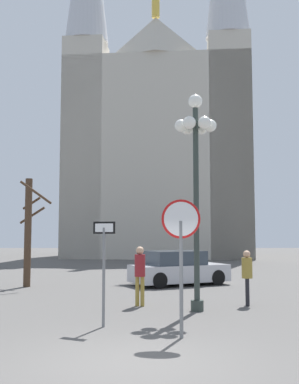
% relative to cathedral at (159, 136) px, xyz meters
% --- Properties ---
extents(ground_plane, '(120.00, 120.00, 0.00)m').
position_rel_cathedral_xyz_m(ground_plane, '(-1.42, -34.62, -11.29)').
color(ground_plane, '#514F4C').
extents(cathedral, '(17.21, 12.84, 37.06)m').
position_rel_cathedral_xyz_m(cathedral, '(0.00, 0.00, 0.00)').
color(cathedral, '#BCB5A5').
rests_on(cathedral, ground).
extents(stop_sign, '(0.82, 0.21, 2.90)m').
position_rel_cathedral_xyz_m(stop_sign, '(-0.39, -32.77, -9.24)').
color(stop_sign, slate).
rests_on(stop_sign, ground).
extents(one_way_arrow_sign, '(0.54, 0.28, 2.45)m').
position_rel_cathedral_xyz_m(one_way_arrow_sign, '(-2.13, -31.63, -9.75)').
color(one_way_arrow_sign, slate).
rests_on(one_way_arrow_sign, ground).
extents(street_lamp, '(1.22, 1.10, 6.22)m').
position_rel_cathedral_xyz_m(street_lamp, '(0.30, -29.45, -6.91)').
color(street_lamp, '#2D3833').
rests_on(street_lamp, ground).
extents(bare_tree, '(1.50, 1.61, 4.43)m').
position_rel_cathedral_xyz_m(bare_tree, '(-5.99, -23.56, -8.97)').
color(bare_tree, '#473323').
rests_on(bare_tree, ground).
extents(parked_car_near_silver, '(4.42, 3.37, 1.43)m').
position_rel_cathedral_xyz_m(parked_car_near_silver, '(0.21, -22.93, -10.62)').
color(parked_car_near_silver, '#B7B7BC').
rests_on(parked_car_near_silver, ground).
extents(pedestrian_walking, '(0.32, 0.32, 1.77)m').
position_rel_cathedral_xyz_m(pedestrian_walking, '(-1.32, -28.57, -10.21)').
color(pedestrian_walking, olive).
rests_on(pedestrian_walking, ground).
extents(pedestrian_standing, '(0.32, 0.32, 1.65)m').
position_rel_cathedral_xyz_m(pedestrian_standing, '(1.93, -28.50, -10.29)').
color(pedestrian_standing, black).
rests_on(pedestrian_standing, ground).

